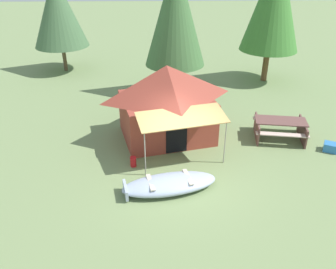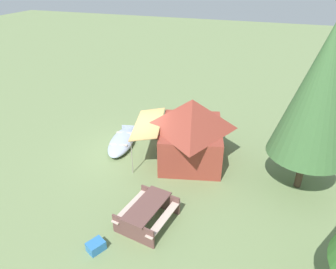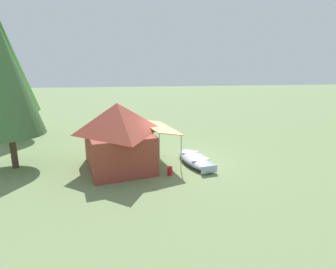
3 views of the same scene
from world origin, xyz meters
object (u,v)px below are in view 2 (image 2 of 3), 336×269
(beached_rowboat, at_px, (122,141))
(cooler_box, at_px, (96,246))
(picnic_table, at_px, (147,211))
(pine_tree_back_right, at_px, (320,93))
(canvas_cabin_tent, at_px, (191,129))
(fuel_can, at_px, (157,135))

(beached_rowboat, distance_m, cooler_box, 6.23)
(picnic_table, distance_m, cooler_box, 1.91)
(beached_rowboat, xyz_separation_m, pine_tree_back_right, (0.54, 7.86, 3.65))
(beached_rowboat, relative_size, pine_tree_back_right, 0.49)
(cooler_box, bearing_deg, beached_rowboat, -160.42)
(canvas_cabin_tent, relative_size, cooler_box, 8.83)
(picnic_table, xyz_separation_m, pine_tree_back_right, (-3.75, 4.75, 3.38))
(cooler_box, height_order, fuel_can, fuel_can)
(canvas_cabin_tent, bearing_deg, beached_rowboat, -90.49)
(picnic_table, relative_size, pine_tree_back_right, 0.34)
(beached_rowboat, relative_size, picnic_table, 1.44)
(picnic_table, bearing_deg, pine_tree_back_right, 128.31)
(cooler_box, bearing_deg, canvas_cabin_tent, 167.56)
(picnic_table, height_order, fuel_can, picnic_table)
(beached_rowboat, relative_size, canvas_cabin_tent, 0.68)
(beached_rowboat, bearing_deg, cooler_box, 19.58)
(canvas_cabin_tent, bearing_deg, fuel_can, -119.83)
(picnic_table, distance_m, fuel_can, 5.73)
(fuel_can, height_order, pine_tree_back_right, pine_tree_back_right)
(beached_rowboat, xyz_separation_m, canvas_cabin_tent, (0.03, 3.37, 1.25))
(picnic_table, xyz_separation_m, fuel_can, (-5.44, -1.79, -0.31))
(beached_rowboat, height_order, fuel_can, beached_rowboat)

